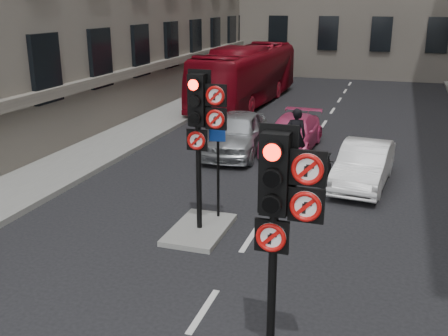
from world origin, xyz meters
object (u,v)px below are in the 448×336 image
Objects in this scene: car_silver at (237,133)px; info_sign at (218,160)px; bus_red at (246,75)px; car_pink at (292,133)px; motorcyclist at (296,136)px; motorcycle at (327,171)px; car_white at (364,165)px; signal_near at (281,201)px; signal_far at (201,117)px.

info_sign is (1.27, -5.79, 0.81)m from car_silver.
car_pink is at bearing -61.03° from bus_red.
motorcycle is at bearing 107.99° from motorcyclist.
motorcyclist reaches higher than car_silver.
car_white is at bearing -56.50° from bus_red.
signal_far reaches higher than signal_near.
signal_far is (-2.60, 4.00, 0.12)m from signal_near.
info_sign is (0.11, 0.74, -1.18)m from signal_far.
info_sign is (-2.15, -3.27, 1.06)m from motorcycle.
car_silver is at bearing 100.06° from signal_far.
signal_far reaches higher than car_pink.
signal_near is 8.75m from car_white.
car_white is (4.40, -2.03, -0.11)m from car_silver.
bus_red is at bearing 107.01° from signal_near.
car_white is 0.91× the size of car_pink.
car_pink is at bearing -90.69° from motorcyclist.
signal_near reaches higher than info_sign.
motorcyclist is (2.14, -0.53, 0.19)m from car_silver.
signal_near is 1.64× the size of info_sign.
bus_red is 5.74× the size of motorcyclist.
signal_near is 0.34× the size of bus_red.
bus_red is at bearing 90.06° from info_sign.
info_sign reaches higher than car_white.
car_silver is 4.85m from car_white.
bus_red reaches higher than car_pink.
car_silver is at bearing -73.56° from bus_red.
signal_far is at bearing -112.01° from info_sign.
car_silver is at bearing -28.89° from motorcyclist.
motorcycle is (3.42, -2.52, -0.25)m from car_silver.
bus_red is (-3.97, 8.00, 0.86)m from car_pink.
bus_red reaches higher than info_sign.
signal_near reaches higher than motorcycle.
bus_red is (-6.63, 11.07, 0.84)m from car_white.
car_silver is at bearing 160.69° from car_white.
signal_near reaches higher than car_white.
car_silver is 5.98m from info_sign.
info_sign is at bearing 65.80° from motorcyclist.
signal_near is 8.29m from motorcycle.
car_silver is 4.26m from motorcycle.
car_white is 2.41× the size of motorcycle.
car_pink is at bearing 136.36° from car_white.
bus_red is 10.54m from motorcyclist.
motorcyclist is (4.36, -9.58, -0.55)m from bus_red.
signal_far is 5.11m from motorcycle.
motorcyclist is at bearing 67.45° from info_sign.
car_pink is 2.24× the size of motorcyclist.
bus_red reaches higher than motorcyclist.
motorcyclist is at bearing 80.73° from signal_far.
signal_far is 7.88m from car_pink.
car_white is 0.36× the size of bus_red.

